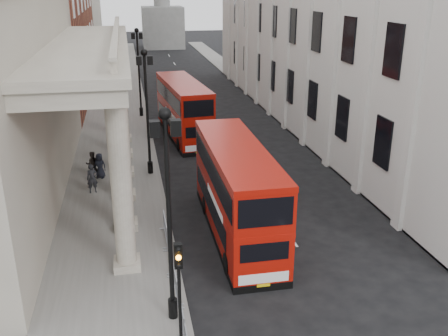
% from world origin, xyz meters
% --- Properties ---
extents(sidewalk_west, '(6.00, 140.00, 0.12)m').
position_xyz_m(sidewalk_west, '(-3.00, 30.00, 0.06)').
color(sidewalk_west, slate).
rests_on(sidewalk_west, ground).
extents(sidewalk_east, '(3.00, 140.00, 0.12)m').
position_xyz_m(sidewalk_east, '(13.50, 30.00, 0.06)').
color(sidewalk_east, slate).
rests_on(sidewalk_east, ground).
extents(kerb, '(0.20, 140.00, 0.14)m').
position_xyz_m(kerb, '(-0.05, 30.00, 0.07)').
color(kerb, slate).
rests_on(kerb, ground).
extents(lamp_post_south, '(1.05, 0.44, 8.32)m').
position_xyz_m(lamp_post_south, '(-0.60, 4.00, 4.91)').
color(lamp_post_south, black).
rests_on(lamp_post_south, sidewalk_west).
extents(lamp_post_mid, '(1.05, 0.44, 8.32)m').
position_xyz_m(lamp_post_mid, '(-0.60, 20.00, 4.91)').
color(lamp_post_mid, black).
rests_on(lamp_post_mid, sidewalk_west).
extents(lamp_post_north, '(1.05, 0.44, 8.32)m').
position_xyz_m(lamp_post_north, '(-0.60, 36.00, 4.91)').
color(lamp_post_north, black).
rests_on(lamp_post_north, sidewalk_west).
extents(traffic_light, '(0.28, 0.33, 4.30)m').
position_xyz_m(traffic_light, '(-0.50, 1.98, 3.11)').
color(traffic_light, black).
rests_on(traffic_light, sidewalk_west).
extents(crowd_barriers, '(0.50, 18.75, 1.10)m').
position_xyz_m(crowd_barriers, '(-0.35, 2.23, 0.67)').
color(crowd_barriers, gray).
rests_on(crowd_barriers, sidewalk_west).
extents(bus_near, '(2.70, 10.95, 4.72)m').
position_xyz_m(bus_near, '(3.34, 10.56, 2.47)').
color(bus_near, '#A31007').
rests_on(bus_near, ground).
extents(bus_far, '(3.68, 11.09, 4.70)m').
position_xyz_m(bus_far, '(2.72, 28.53, 2.46)').
color(bus_far, '#A21007').
rests_on(bus_far, ground).
extents(pedestrian_a, '(0.75, 0.58, 1.82)m').
position_xyz_m(pedestrian_a, '(-4.26, 17.26, 1.03)').
color(pedestrian_a, black).
rests_on(pedestrian_a, sidewalk_west).
extents(pedestrian_b, '(0.89, 0.72, 1.71)m').
position_xyz_m(pedestrian_b, '(-4.41, 20.16, 0.97)').
color(pedestrian_b, black).
rests_on(pedestrian_b, sidewalk_west).
extents(pedestrian_c, '(0.96, 0.77, 1.70)m').
position_xyz_m(pedestrian_c, '(-3.91, 19.73, 0.97)').
color(pedestrian_c, black).
rests_on(pedestrian_c, sidewalk_west).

